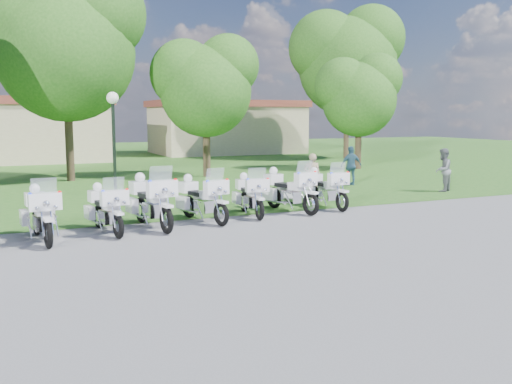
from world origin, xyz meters
name	(u,v)px	position (x,y,z in m)	size (l,w,h in m)	color
ground	(255,238)	(0.00, 0.00, 0.00)	(100.00, 100.00, 0.00)	slate
grass_lawn	(90,160)	(0.00, 27.00, 0.00)	(100.00, 48.00, 0.01)	#285E1D
motorcycle_1	(40,213)	(-4.73, 1.87, 0.66)	(0.88, 2.33, 1.57)	black
motorcycle_2	(106,208)	(-3.15, 2.20, 0.62)	(0.90, 2.19, 1.47)	black
motorcycle_3	(151,201)	(-1.95, 2.41, 0.71)	(1.01, 2.52, 1.69)	black
motorcycle_4	(202,198)	(-0.44, 2.70, 0.65)	(1.10, 2.27, 1.55)	black
motorcycle_5	(250,194)	(1.19, 3.02, 0.62)	(0.88, 2.20, 1.48)	black
motorcycle_6	(289,189)	(2.57, 3.18, 0.68)	(1.13, 2.37, 1.62)	black
motorcycle_7	(325,188)	(3.98, 3.33, 0.63)	(0.77, 2.26, 1.52)	black
lamp_post	(113,117)	(-1.66, 9.02, 2.90)	(0.44, 0.44, 3.81)	black
tree_1	(63,39)	(-2.68, 14.61, 6.27)	(7.11, 6.06, 9.47)	#38281C
tree_2	(205,83)	(3.58, 13.80, 4.50)	(5.11, 4.36, 6.81)	#38281C
tree_3	(359,93)	(12.57, 14.14, 4.19)	(4.76, 4.06, 6.34)	#38281C
tree_4	(347,57)	(16.32, 21.11, 6.88)	(7.80, 6.66, 10.40)	#38281C
building_east	(226,127)	(11.00, 30.00, 2.07)	(11.44, 7.28, 4.10)	tan
bystander_a	(312,177)	(4.46, 5.03, 0.81)	(0.59, 0.39, 1.63)	#9D886A
bystander_b	(443,170)	(10.12, 4.74, 0.84)	(0.82, 0.64, 1.68)	slate
bystander_c	(351,166)	(8.02, 7.91, 0.83)	(0.97, 0.41, 1.66)	#2D556C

